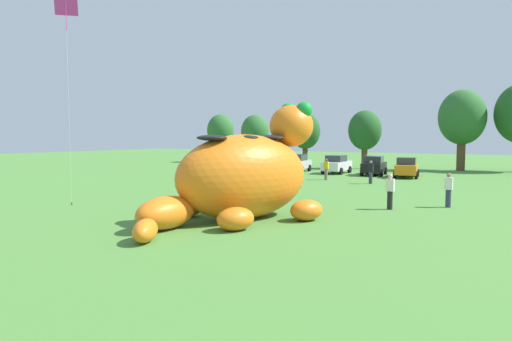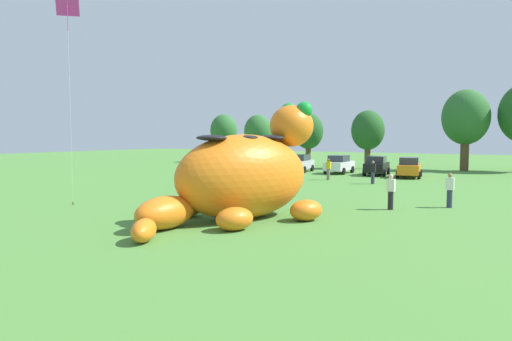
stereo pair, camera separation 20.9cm
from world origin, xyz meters
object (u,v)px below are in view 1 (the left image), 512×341
(car_silver, at_px, (297,163))
(car_white, at_px, (337,164))
(car_orange, at_px, (407,167))
(tethered_flying_kite, at_px, (66,4))
(car_blue, at_px, (265,162))
(spectator_near_inflatable, at_px, (390,192))
(spectator_by_cars, at_px, (326,169))
(spectator_wandering, at_px, (371,172))
(spectator_mid_field, at_px, (448,190))
(giant_inflatable_creature, at_px, (244,175))
(car_black, at_px, (374,166))

(car_silver, bearing_deg, car_white, 2.58)
(car_orange, bearing_deg, tethered_flying_kite, -113.40)
(car_blue, height_order, spectator_near_inflatable, car_blue)
(car_blue, height_order, car_white, same)
(car_blue, height_order, tethered_flying_kite, tethered_flying_kite)
(car_blue, bearing_deg, car_silver, -1.25)
(spectator_by_cars, distance_m, spectator_wandering, 4.18)
(car_blue, height_order, spectator_mid_field, car_blue)
(giant_inflatable_creature, bearing_deg, tethered_flying_kite, -172.43)
(spectator_near_inflatable, relative_size, spectator_wandering, 1.00)
(spectator_mid_field, bearing_deg, car_orange, 109.90)
(car_white, bearing_deg, car_silver, -177.42)
(tethered_flying_kite, bearing_deg, car_blue, 97.83)
(giant_inflatable_creature, distance_m, spectator_near_inflatable, 7.47)
(giant_inflatable_creature, height_order, car_blue, giant_inflatable_creature)
(car_white, height_order, spectator_by_cars, car_white)
(spectator_wandering, xyz_separation_m, tethered_flying_kite, (-9.86, -18.33, 9.23))
(car_white, height_order, car_black, same)
(spectator_near_inflatable, relative_size, spectator_mid_field, 1.00)
(spectator_near_inflatable, relative_size, tethered_flying_kite, 0.16)
(car_white, relative_size, tethered_flying_kite, 0.38)
(car_blue, relative_size, car_white, 1.03)
(car_silver, bearing_deg, spectator_mid_field, -45.44)
(car_silver, distance_m, car_white, 4.02)
(car_black, bearing_deg, car_orange, -16.18)
(car_black, height_order, spectator_by_cars, car_black)
(giant_inflatable_creature, distance_m, spectator_mid_field, 10.57)
(spectator_mid_field, xyz_separation_m, spectator_wandering, (-6.77, 9.17, 0.00))
(car_white, distance_m, spectator_near_inflatable, 21.61)
(car_orange, xyz_separation_m, spectator_by_cars, (-5.02, -5.59, -0.01))
(car_orange, bearing_deg, car_black, 163.82)
(car_white, distance_m, tethered_flying_kite, 27.98)
(giant_inflatable_creature, relative_size, car_white, 2.46)
(car_silver, xyz_separation_m, spectator_wandering, (9.72, -7.57, -0.01))
(car_orange, distance_m, spectator_near_inflatable, 18.40)
(car_white, relative_size, spectator_near_inflatable, 2.43)
(giant_inflatable_creature, relative_size, spectator_mid_field, 5.97)
(giant_inflatable_creature, distance_m, car_silver, 26.41)
(car_blue, distance_m, spectator_near_inflatable, 26.08)
(car_blue, distance_m, spectator_by_cars, 11.43)
(car_silver, xyz_separation_m, car_orange, (10.72, -0.81, 0.00))
(car_blue, relative_size, car_orange, 0.98)
(car_silver, bearing_deg, giant_inflatable_creature, -68.88)
(car_black, distance_m, car_orange, 3.22)
(car_blue, bearing_deg, spectator_by_cars, -34.57)
(car_silver, relative_size, car_orange, 0.99)
(spectator_wandering, bearing_deg, car_white, 126.31)
(spectator_wandering, bearing_deg, car_orange, 81.57)
(car_silver, relative_size, car_black, 1.00)
(spectator_by_cars, bearing_deg, spectator_wandering, -16.21)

